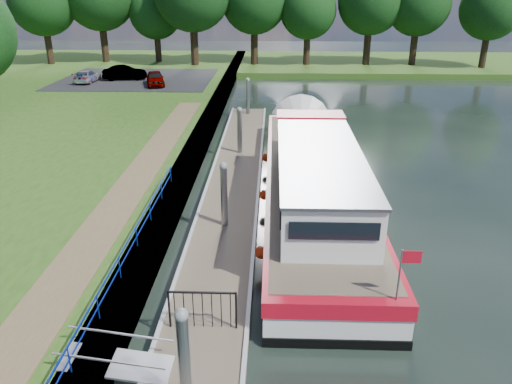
{
  "coord_description": "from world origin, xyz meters",
  "views": [
    {
      "loc": [
        1.82,
        -8.85,
        9.03
      ],
      "look_at": [
        1.18,
        9.42,
        1.4
      ],
      "focal_mm": 35.0,
      "sensor_mm": 36.0,
      "label": 1
    }
  ],
  "objects_px": {
    "car_c": "(87,76)",
    "barge": "(312,174)",
    "car_a": "(155,78)",
    "car_b": "(125,73)",
    "pontoon": "(234,186)"
  },
  "relations": [
    {
      "from": "car_b",
      "to": "barge",
      "type": "bearing_deg",
      "value": -158.32
    },
    {
      "from": "car_a",
      "to": "barge",
      "type": "bearing_deg",
      "value": -76.56
    },
    {
      "from": "car_a",
      "to": "car_b",
      "type": "distance_m",
      "value": 4.34
    },
    {
      "from": "pontoon",
      "to": "car_a",
      "type": "distance_m",
      "value": 23.35
    },
    {
      "from": "barge",
      "to": "car_c",
      "type": "xyz_separation_m",
      "value": [
        -18.61,
        23.78,
        0.28
      ]
    },
    {
      "from": "pontoon",
      "to": "car_c",
      "type": "height_order",
      "value": "car_c"
    },
    {
      "from": "car_a",
      "to": "pontoon",
      "type": "bearing_deg",
      "value": -83.55
    },
    {
      "from": "car_c",
      "to": "car_b",
      "type": "bearing_deg",
      "value": -155.89
    },
    {
      "from": "car_a",
      "to": "car_b",
      "type": "relative_size",
      "value": 0.92
    },
    {
      "from": "car_a",
      "to": "car_c",
      "type": "relative_size",
      "value": 0.99
    },
    {
      "from": "barge",
      "to": "car_c",
      "type": "bearing_deg",
      "value": 128.04
    },
    {
      "from": "pontoon",
      "to": "car_a",
      "type": "height_order",
      "value": "car_a"
    },
    {
      "from": "pontoon",
      "to": "car_c",
      "type": "xyz_separation_m",
      "value": [
        -15.01,
        23.1,
        1.18
      ]
    },
    {
      "from": "barge",
      "to": "car_a",
      "type": "distance_m",
      "value": 25.45
    },
    {
      "from": "car_c",
      "to": "barge",
      "type": "bearing_deg",
      "value": 129.9
    }
  ]
}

